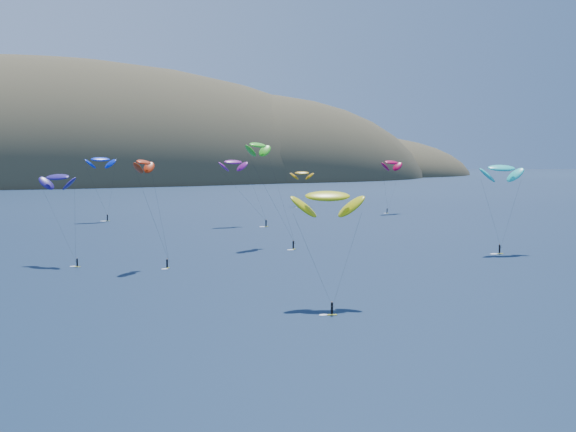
# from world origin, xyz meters

# --- Properties ---
(ground) EXTENTS (2800.00, 2800.00, 0.00)m
(ground) POSITION_xyz_m (0.00, 0.00, 0.00)
(ground) COLOR black
(ground) RESTS_ON ground
(island) EXTENTS (730.00, 300.00, 210.00)m
(island) POSITION_xyz_m (39.40, 562.36, -10.74)
(island) COLOR #3D3526
(island) RESTS_ON ground
(kitesurfer_2) EXTENTS (11.27, 13.55, 18.58)m
(kitesurfer_2) POSITION_xyz_m (-3.99, 35.49, 15.70)
(kitesurfer_2) COLOR yellow
(kitesurfer_2) RESTS_ON ground
(kitesurfer_3) EXTENTS (9.66, 16.52, 26.20)m
(kitesurfer_3) POSITION_xyz_m (14.06, 106.33, 23.66)
(kitesurfer_3) COLOR yellow
(kitesurfer_3) RESTS_ON ground
(kitesurfer_4) EXTENTS (9.97, 5.83, 22.31)m
(kitesurfer_4) POSITION_xyz_m (-6.42, 188.82, 19.61)
(kitesurfer_4) COLOR yellow
(kitesurfer_4) RESTS_ON ground
(kitesurfer_5) EXTENTS (10.72, 7.62, 21.37)m
(kitesurfer_5) POSITION_xyz_m (58.85, 73.06, 18.51)
(kitesurfer_5) COLOR yellow
(kitesurfer_5) RESTS_ON ground
(kitesurfer_6) EXTENTS (12.39, 12.65, 21.56)m
(kitesurfer_6) POSITION_xyz_m (26.91, 157.21, 18.95)
(kitesurfer_6) COLOR yellow
(kitesurfer_6) RESTS_ON ground
(kitesurfer_8) EXTENTS (11.05, 7.69, 21.02)m
(kitesurfer_8) POSITION_xyz_m (95.90, 178.71, 18.19)
(kitesurfer_8) COLOR yellow
(kitesurfer_8) RESTS_ON ground
(kitesurfer_9) EXTENTS (7.14, 9.22, 22.14)m
(kitesurfer_9) POSITION_xyz_m (-19.39, 82.80, 20.11)
(kitesurfer_9) COLOR yellow
(kitesurfer_9) RESTS_ON ground
(kitesurfer_10) EXTENTS (8.46, 13.98, 19.47)m
(kitesurfer_10) POSITION_xyz_m (-33.61, 95.95, 17.09)
(kitesurfer_10) COLOR yellow
(kitesurfer_10) RESTS_ON ground
(kitesurfer_11) EXTENTS (11.38, 13.52, 15.91)m
(kitesurfer_11) POSITION_xyz_m (81.60, 223.76, 13.40)
(kitesurfer_11) COLOR yellow
(kitesurfer_11) RESTS_ON ground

